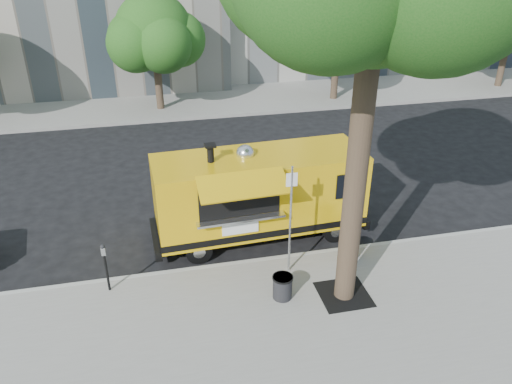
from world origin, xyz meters
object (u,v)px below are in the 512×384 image
far_tree_b (154,32)px  far_tree_c (339,28)px  sign_post (291,214)px  parking_meter (105,262)px  trash_bin_right (351,247)px  trash_bin_left (283,286)px  food_truck (259,194)px

far_tree_b → far_tree_c: far_tree_b is taller
sign_post → parking_meter: bearing=177.5°
far_tree_b → parking_meter: far_tree_b is taller
sign_post → trash_bin_right: bearing=7.4°
far_tree_b → trash_bin_left: 15.76m
sign_post → far_tree_b: bearing=100.1°
far_tree_c → trash_bin_right: 14.84m
parking_meter → far_tree_b: bearing=81.9°
food_truck → trash_bin_right: (2.16, -1.75, -0.97)m
far_tree_b → far_tree_c: (9.00, -0.30, -0.12)m
far_tree_b → food_truck: (2.20, -12.26, -2.40)m
parking_meter → trash_bin_left: parking_meter is taller
parking_meter → food_truck: 4.59m
far_tree_c → trash_bin_left: 16.78m
food_truck → far_tree_c: bearing=57.7°
far_tree_c → sign_post: bearing=-114.8°
trash_bin_left → far_tree_b: bearing=97.9°
far_tree_b → trash_bin_left: size_ratio=9.05×
food_truck → trash_bin_left: (-0.10, -3.00, -0.96)m
parking_meter → sign_post: bearing=-2.5°
trash_bin_left → trash_bin_right: (2.26, 1.24, -0.01)m
far_tree_c → parking_meter: size_ratio=3.90×
far_tree_b → trash_bin_right: size_ratio=9.40×
food_truck → trash_bin_left: food_truck is taller
far_tree_c → food_truck: bearing=-119.6°
far_tree_c → sign_post: 15.48m
food_truck → trash_bin_left: bearing=-94.5°
food_truck → trash_bin_left: 3.15m
parking_meter → trash_bin_left: 4.31m
food_truck → sign_post: bearing=-82.7°
far_tree_c → trash_bin_left: (-6.89, -14.95, -3.24)m
trash_bin_left → trash_bin_right: size_ratio=1.04×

